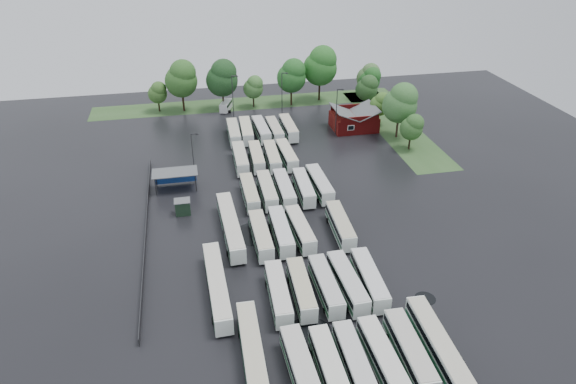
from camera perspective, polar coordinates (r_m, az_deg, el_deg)
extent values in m
plane|color=black|center=(80.47, 0.32, -5.85)|extent=(160.00, 160.00, 0.00)
cube|color=maroon|center=(121.90, 7.31, 7.75)|extent=(10.00, 8.00, 3.40)
cube|color=#4C4F51|center=(120.21, 6.25, 8.83)|extent=(5.07, 8.60, 2.19)
cube|color=#4C4F51|center=(121.77, 8.52, 8.95)|extent=(5.07, 8.60, 2.19)
cube|color=maroon|center=(117.59, 7.99, 8.02)|extent=(9.00, 0.20, 1.20)
cube|color=silver|center=(117.64, 7.00, 7.10)|extent=(1.60, 0.12, 1.20)
cylinder|color=#2D2D30|center=(95.65, -14.50, 0.55)|extent=(0.16, 0.16, 3.40)
cylinder|color=#2D2D30|center=(95.38, -10.20, 0.98)|extent=(0.16, 0.16, 3.40)
cylinder|color=#2D2D30|center=(98.48, -14.46, 1.44)|extent=(0.16, 0.16, 3.40)
cylinder|color=#2D2D30|center=(98.21, -10.29, 1.86)|extent=(0.16, 0.16, 3.40)
cube|color=#4C4F51|center=(96.03, -12.48, 2.16)|extent=(8.20, 4.20, 0.15)
cube|color=navy|center=(98.59, -12.37, 1.68)|extent=(7.60, 0.08, 2.60)
cube|color=black|center=(89.19, -11.62, -1.67)|extent=(2.50, 2.00, 2.50)
cube|color=#4C4F51|center=(88.53, -11.70, -0.95)|extent=(2.70, 2.20, 0.12)
cube|color=#2F5024|center=(137.96, -4.47, 9.79)|extent=(80.00, 10.00, 0.01)
cube|color=#2F5024|center=(125.97, 11.62, 7.28)|extent=(10.00, 50.00, 0.01)
cube|color=#2D2D30|center=(86.02, -15.48, -4.00)|extent=(0.10, 50.00, 1.20)
cube|color=white|center=(59.82, 1.51, -19.17)|extent=(2.76, 11.49, 2.62)
cube|color=black|center=(59.42, 1.52, -18.84)|extent=(2.80, 11.04, 0.84)
cube|color=#154C27|center=(60.25, 1.50, -19.53)|extent=(2.80, 11.26, 0.58)
cube|color=#B8B5AC|center=(58.80, 1.53, -18.30)|extent=(2.66, 11.14, 0.11)
cylinder|color=black|center=(63.17, 0.72, -17.51)|extent=(2.43, 0.91, 0.91)
cube|color=white|center=(60.23, 4.67, -18.95)|extent=(2.32, 10.95, 2.51)
cube|color=black|center=(59.85, 4.69, -18.63)|extent=(2.37, 10.52, 0.80)
cube|color=#1D462D|center=(60.64, 4.65, -19.29)|extent=(2.36, 10.74, 0.55)
cube|color=beige|center=(59.26, 4.73, -18.12)|extent=(2.23, 10.63, 0.11)
cylinder|color=black|center=(63.40, 3.73, -17.39)|extent=(2.33, 0.88, 0.88)
cube|color=white|center=(61.01, 7.41, -18.33)|extent=(2.41, 10.94, 2.50)
cube|color=black|center=(60.64, 7.44, -18.01)|extent=(2.46, 10.51, 0.80)
cube|color=#1F462E|center=(61.42, 7.38, -18.67)|extent=(2.45, 10.73, 0.55)
cube|color=#B5B4B2|center=(60.06, 7.49, -17.50)|extent=(2.32, 10.62, 0.11)
cylinder|color=black|center=(64.15, 6.33, -16.84)|extent=(2.32, 0.87, 0.87)
cube|color=white|center=(61.89, 10.47, -17.72)|extent=(2.54, 11.22, 2.56)
cube|color=black|center=(61.52, 10.52, -17.39)|extent=(2.59, 10.77, 0.82)
cube|color=#1A462C|center=(62.30, 10.42, -18.07)|extent=(2.58, 10.99, 0.56)
cube|color=beige|center=(60.93, 10.59, -16.87)|extent=(2.44, 10.88, 0.11)
cylinder|color=black|center=(65.05, 9.21, -16.26)|extent=(2.37, 0.89, 0.89)
cube|color=white|center=(63.18, 13.36, -16.83)|extent=(2.70, 11.48, 2.62)
cube|color=black|center=(62.81, 13.41, -16.50)|extent=(2.74, 11.03, 0.84)
cube|color=#164628|center=(63.60, 13.29, -17.19)|extent=(2.74, 11.26, 0.58)
cube|color=#AEAA9E|center=(62.22, 13.50, -15.97)|extent=(2.59, 11.14, 0.11)
cylinder|color=black|center=(66.38, 11.94, -15.43)|extent=(2.43, 0.91, 0.91)
cube|color=white|center=(68.95, -1.08, -11.16)|extent=(2.68, 11.10, 2.53)
cube|color=black|center=(68.62, -1.09, -10.84)|extent=(2.72, 10.66, 0.81)
cube|color=#295336|center=(69.32, -1.08, -11.51)|extent=(2.72, 10.88, 0.56)
cube|color=beige|center=(68.10, -1.09, -10.33)|extent=(2.58, 10.76, 0.11)
cylinder|color=black|center=(67.23, -0.50, -13.90)|extent=(2.34, 0.88, 0.88)
cylinder|color=black|center=(72.42, -1.60, -10.12)|extent=(2.34, 0.88, 0.88)
cube|color=white|center=(69.65, 1.48, -10.71)|extent=(2.59, 10.85, 2.47)
cube|color=black|center=(69.33, 1.49, -10.40)|extent=(2.63, 10.42, 0.79)
cube|color=#285437|center=(70.01, 1.48, -11.05)|extent=(2.62, 10.64, 0.54)
cube|color=#B2AB89|center=(68.83, 1.50, -9.90)|extent=(2.49, 10.53, 0.11)
cylinder|color=black|center=(67.97, 2.14, -13.35)|extent=(2.29, 0.86, 0.86)
cylinder|color=black|center=(73.03, 0.86, -9.73)|extent=(2.29, 0.86, 0.86)
cube|color=white|center=(70.31, 4.22, -10.33)|extent=(2.36, 10.89, 2.49)
cube|color=black|center=(69.99, 4.24, -10.01)|extent=(2.41, 10.45, 0.80)
cube|color=#134825|center=(70.66, 4.21, -10.67)|extent=(2.41, 10.67, 0.55)
cube|color=#AFAEAA|center=(69.49, 4.26, -9.51)|extent=(2.27, 10.56, 0.11)
cylinder|color=black|center=(68.64, 4.97, -12.94)|extent=(2.31, 0.87, 0.87)
cylinder|color=black|center=(73.68, 3.47, -9.37)|extent=(2.31, 0.87, 0.87)
cube|color=white|center=(70.93, 6.63, -9.98)|extent=(2.79, 11.44, 2.60)
cube|color=black|center=(70.60, 6.65, -9.65)|extent=(2.82, 10.99, 0.83)
cube|color=#184A2A|center=(71.29, 6.60, -10.33)|extent=(2.82, 11.21, 0.57)
cube|color=#B4B3B0|center=(70.08, 6.69, -9.13)|extent=(2.68, 11.10, 0.11)
cylinder|color=black|center=(69.20, 7.48, -12.68)|extent=(2.41, 0.91, 0.91)
cylinder|color=black|center=(74.41, 5.72, -9.01)|extent=(2.41, 0.91, 0.91)
cube|color=white|center=(71.87, 9.03, -9.57)|extent=(2.84, 11.39, 2.59)
cube|color=black|center=(71.55, 9.06, -9.25)|extent=(2.88, 10.94, 0.83)
cube|color=#154928|center=(72.23, 8.99, -9.92)|extent=(2.88, 11.17, 0.57)
cube|color=silver|center=(71.04, 9.11, -8.73)|extent=(2.73, 11.05, 0.11)
cylinder|color=black|center=(70.17, 9.94, -12.20)|extent=(2.40, 0.90, 0.90)
cylinder|color=black|center=(75.30, 8.03, -8.65)|extent=(2.40, 0.90, 0.90)
cube|color=white|center=(79.60, -3.04, -4.84)|extent=(2.37, 11.21, 2.57)
cube|color=black|center=(79.31, -3.05, -4.54)|extent=(2.43, 10.76, 0.82)
cube|color=#144526|center=(79.92, -3.03, -5.18)|extent=(2.42, 10.99, 0.56)
cube|color=#BAB397|center=(78.85, -3.07, -4.05)|extent=(2.28, 10.87, 0.11)
cylinder|color=black|center=(77.46, -2.60, -7.10)|extent=(2.38, 0.90, 0.90)
cylinder|color=black|center=(83.26, -3.40, -4.20)|extent=(2.38, 0.90, 0.90)
cube|color=white|center=(80.40, -0.78, -4.39)|extent=(2.48, 11.34, 2.59)
cube|color=black|center=(80.11, -0.78, -4.08)|extent=(2.54, 10.88, 0.83)
cube|color=#124623|center=(80.72, -0.77, -4.73)|extent=(2.53, 11.11, 0.57)
cube|color=silver|center=(79.65, -0.78, -3.59)|extent=(2.39, 11.00, 0.11)
cylinder|color=black|center=(78.24, -0.27, -6.63)|extent=(2.40, 0.90, 0.90)
cylinder|color=black|center=(84.08, -1.24, -3.77)|extent=(2.40, 0.90, 0.90)
cube|color=white|center=(80.99, 1.37, -4.16)|extent=(2.81, 11.02, 2.50)
cube|color=black|center=(80.71, 1.37, -3.87)|extent=(2.84, 10.59, 0.80)
cube|color=#18482B|center=(81.30, 1.36, -4.49)|extent=(2.84, 10.80, 0.55)
cube|color=beige|center=(80.28, 1.38, -3.40)|extent=(2.70, 10.69, 0.11)
cylinder|color=black|center=(78.92, 1.92, -6.30)|extent=(2.32, 0.87, 0.87)
cylinder|color=black|center=(84.52, 0.83, -3.58)|extent=(2.32, 0.87, 0.87)
cube|color=white|center=(82.27, 5.83, -3.69)|extent=(2.81, 11.35, 2.58)
cube|color=black|center=(81.99, 5.85, -3.39)|extent=(2.84, 10.90, 0.83)
cube|color=#244732|center=(82.58, 5.82, -4.02)|extent=(2.84, 11.13, 0.57)
cube|color=#AEA88D|center=(81.55, 5.88, -2.91)|extent=(2.70, 11.01, 0.11)
cylinder|color=black|center=(80.18, 6.53, -5.85)|extent=(2.39, 0.90, 0.90)
cylinder|color=black|center=(85.85, 5.10, -3.12)|extent=(2.39, 0.90, 0.90)
cube|color=white|center=(91.07, -4.29, -0.10)|extent=(2.28, 10.81, 2.48)
cube|color=black|center=(90.83, -4.30, 0.17)|extent=(2.33, 10.38, 0.79)
cube|color=#1C472B|center=(91.34, -4.28, -0.40)|extent=(2.33, 10.60, 0.54)
cube|color=#B3AE8D|center=(90.44, -4.32, 0.60)|extent=(2.19, 10.49, 0.11)
cylinder|color=black|center=(88.75, -3.96, -1.88)|extent=(2.30, 0.86, 0.86)
cylinder|color=black|center=(94.67, -4.55, 0.27)|extent=(2.30, 0.86, 0.86)
cube|color=white|center=(91.54, -2.34, 0.16)|extent=(2.42, 11.14, 2.55)
cube|color=black|center=(91.29, -2.35, 0.44)|extent=(2.47, 10.70, 0.82)
cube|color=#1A4F2D|center=(91.82, -2.33, -0.14)|extent=(2.46, 10.92, 0.56)
cube|color=#B9B59E|center=(90.90, -2.36, 0.89)|extent=(2.32, 10.81, 0.11)
cylinder|color=black|center=(89.15, -1.94, -1.65)|extent=(2.36, 0.89, 0.89)
cylinder|color=black|center=(95.23, -2.68, 0.53)|extent=(2.36, 0.89, 0.89)
cube|color=white|center=(91.92, -0.42, 0.34)|extent=(2.46, 11.29, 2.58)
cube|color=black|center=(91.66, -0.42, 0.62)|extent=(2.51, 10.84, 0.83)
cube|color=#21482F|center=(92.20, -0.42, 0.03)|extent=(2.51, 11.07, 0.57)
cube|color=#B9B9B8|center=(91.27, -0.42, 1.07)|extent=(2.37, 10.95, 0.11)
cylinder|color=black|center=(89.51, 0.03, -1.49)|extent=(2.39, 0.90, 0.90)
cylinder|color=black|center=(95.64, -0.83, 0.70)|extent=(2.39, 0.90, 0.90)
cube|color=white|center=(92.54, 1.75, 0.51)|extent=(2.66, 11.05, 2.52)
cube|color=black|center=(92.29, 1.76, 0.78)|extent=(2.70, 10.61, 0.80)
cube|color=#16502C|center=(92.81, 1.75, 0.21)|extent=(2.70, 10.83, 0.55)
cube|color=beige|center=(91.91, 1.76, 1.22)|extent=(2.56, 10.72, 0.11)
cylinder|color=black|center=(90.21, 2.24, -1.25)|extent=(2.33, 0.88, 0.88)
cylinder|color=black|center=(96.14, 1.26, 0.86)|extent=(2.33, 0.88, 0.88)
cube|color=white|center=(93.65, 3.53, 0.89)|extent=(2.62, 11.45, 2.61)
cube|color=black|center=(93.40, 3.54, 1.17)|extent=(2.67, 11.00, 0.84)
cube|color=#134624|center=(93.93, 3.52, 0.58)|extent=(2.67, 11.23, 0.57)
cube|color=#B6B6B3|center=(93.01, 3.56, 1.62)|extent=(2.52, 11.11, 0.11)
cylinder|color=black|center=(91.25, 4.08, -0.91)|extent=(2.42, 0.91, 0.91)
cylinder|color=black|center=(97.37, 2.96, 1.23)|extent=(2.42, 0.91, 0.91)
cube|color=white|center=(103.37, -5.32, 3.73)|extent=(2.57, 11.39, 2.60)
cube|color=black|center=(103.15, -5.33, 3.99)|extent=(2.62, 10.94, 0.83)
cube|color=#215034|center=(103.62, -5.31, 3.44)|extent=(2.61, 11.16, 0.57)
cube|color=#B9B4A0|center=(102.79, -5.35, 4.40)|extent=(2.47, 11.05, 0.11)
cylinder|color=black|center=(100.72, -5.04, 2.18)|extent=(2.41, 0.91, 0.91)
cylinder|color=black|center=(107.19, -5.52, 3.93)|extent=(2.41, 0.91, 0.91)
cube|color=white|center=(103.87, -3.52, 3.90)|extent=(2.65, 11.02, 2.51)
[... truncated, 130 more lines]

